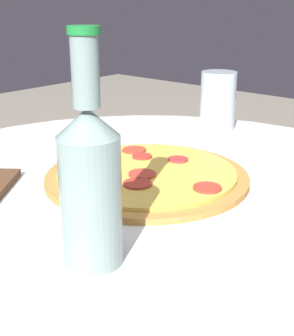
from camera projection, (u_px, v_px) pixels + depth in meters
name	position (u px, v px, depth m)	size (l,w,h in m)	color
table	(149.00, 299.00, 0.76)	(1.01, 1.01, 0.68)	silver
pizza	(147.00, 175.00, 0.75)	(0.33, 0.33, 0.02)	#B77F3D
beer_bottle	(90.00, 180.00, 0.49)	(0.07, 0.07, 0.25)	gray
drinking_glass	(218.00, 101.00, 1.03)	(0.08, 0.08, 0.13)	#ADBCC6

